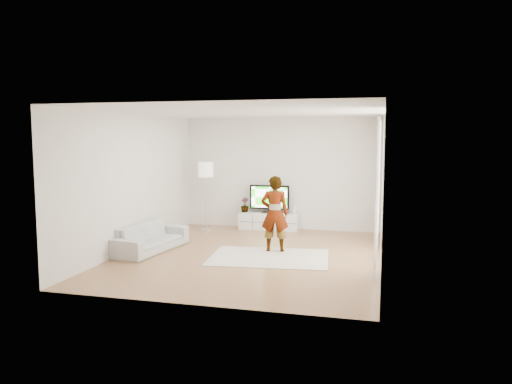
% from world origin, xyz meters
% --- Properties ---
extents(floor, '(6.00, 6.00, 0.00)m').
position_xyz_m(floor, '(0.00, 0.00, 0.00)').
color(floor, '#AF804F').
rests_on(floor, ground).
extents(ceiling, '(6.00, 6.00, 0.00)m').
position_xyz_m(ceiling, '(0.00, 0.00, 2.80)').
color(ceiling, white).
rests_on(ceiling, wall_back).
extents(wall_left, '(0.02, 6.00, 2.80)m').
position_xyz_m(wall_left, '(-2.50, 0.00, 1.40)').
color(wall_left, silver).
rests_on(wall_left, floor).
extents(wall_right, '(0.02, 6.00, 2.80)m').
position_xyz_m(wall_right, '(2.50, 0.00, 1.40)').
color(wall_right, silver).
rests_on(wall_right, floor).
extents(wall_back, '(5.00, 0.02, 2.80)m').
position_xyz_m(wall_back, '(0.00, 3.00, 1.40)').
color(wall_back, silver).
rests_on(wall_back, floor).
extents(wall_front, '(5.00, 0.02, 2.80)m').
position_xyz_m(wall_front, '(0.00, -3.00, 1.40)').
color(wall_front, silver).
rests_on(wall_front, floor).
extents(window, '(0.01, 2.60, 2.50)m').
position_xyz_m(window, '(2.48, 0.30, 1.45)').
color(window, white).
rests_on(window, wall_right).
extents(curtain_near, '(0.04, 0.70, 2.60)m').
position_xyz_m(curtain_near, '(2.40, -1.00, 1.35)').
color(curtain_near, white).
rests_on(curtain_near, floor).
extents(curtain_far, '(0.04, 0.70, 2.60)m').
position_xyz_m(curtain_far, '(2.40, 1.60, 1.35)').
color(curtain_far, white).
rests_on(curtain_far, floor).
extents(media_console, '(1.50, 0.43, 0.42)m').
position_xyz_m(media_console, '(-0.26, 2.76, 0.21)').
color(media_console, white).
rests_on(media_console, floor).
extents(television, '(1.00, 0.20, 0.70)m').
position_xyz_m(television, '(-0.26, 2.79, 0.80)').
color(television, black).
rests_on(television, media_console).
extents(game_console, '(0.04, 0.14, 0.19)m').
position_xyz_m(game_console, '(0.39, 2.76, 0.52)').
color(game_console, white).
rests_on(game_console, media_console).
extents(potted_plant, '(0.24, 0.24, 0.36)m').
position_xyz_m(potted_plant, '(-0.90, 2.77, 0.60)').
color(potted_plant, '#3F7238').
rests_on(potted_plant, media_console).
extents(rug, '(2.42, 1.85, 0.01)m').
position_xyz_m(rug, '(0.39, -0.08, 0.01)').
color(rug, beige).
rests_on(rug, floor).
extents(player, '(0.61, 0.45, 1.54)m').
position_xyz_m(player, '(0.38, 0.46, 0.78)').
color(player, '#334772').
rests_on(player, rug).
extents(sofa, '(0.98, 1.98, 0.55)m').
position_xyz_m(sofa, '(-2.09, -0.13, 0.28)').
color(sofa, '#BBBAB5').
rests_on(sofa, floor).
extents(floor_lamp, '(0.38, 0.38, 1.70)m').
position_xyz_m(floor_lamp, '(-1.78, 2.33, 1.44)').
color(floor_lamp, silver).
rests_on(floor_lamp, floor).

